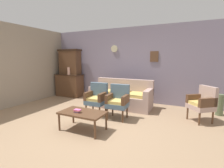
{
  "coord_description": "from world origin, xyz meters",
  "views": [
    {
      "loc": [
        2.02,
        -3.13,
        1.58
      ],
      "look_at": [
        0.01,
        1.09,
        0.85
      ],
      "focal_mm": 26.11,
      "sensor_mm": 36.0,
      "label": 1
    }
  ],
  "objects_px": {
    "floral_couch": "(121,97)",
    "armchair_row_middle": "(97,97)",
    "floor_vase_by_wall": "(220,105)",
    "armchair_near_cabinet": "(118,100)",
    "vase_on_cabinet": "(69,71)",
    "wingback_chair_by_fireplace": "(202,102)",
    "coffee_table": "(83,114)",
    "book_stack_on_table": "(77,111)",
    "side_cabinet": "(70,85)"
  },
  "relations": [
    {
      "from": "side_cabinet",
      "to": "armchair_row_middle",
      "type": "distance_m",
      "value": 2.71
    },
    {
      "from": "floral_couch",
      "to": "floor_vase_by_wall",
      "type": "relative_size",
      "value": 3.31
    },
    {
      "from": "armchair_row_middle",
      "to": "armchair_near_cabinet",
      "type": "relative_size",
      "value": 1.0
    },
    {
      "from": "vase_on_cabinet",
      "to": "armchair_row_middle",
      "type": "distance_m",
      "value": 2.55
    },
    {
      "from": "armchair_near_cabinet",
      "to": "floor_vase_by_wall",
      "type": "height_order",
      "value": "armchair_near_cabinet"
    },
    {
      "from": "vase_on_cabinet",
      "to": "floor_vase_by_wall",
      "type": "relative_size",
      "value": 0.5
    },
    {
      "from": "wingback_chair_by_fireplace",
      "to": "floral_couch",
      "type": "bearing_deg",
      "value": 172.29
    },
    {
      "from": "side_cabinet",
      "to": "armchair_near_cabinet",
      "type": "distance_m",
      "value": 3.29
    },
    {
      "from": "coffee_table",
      "to": "book_stack_on_table",
      "type": "bearing_deg",
      "value": -137.02
    },
    {
      "from": "side_cabinet",
      "to": "floral_couch",
      "type": "distance_m",
      "value": 2.63
    },
    {
      "from": "side_cabinet",
      "to": "armchair_near_cabinet",
      "type": "height_order",
      "value": "side_cabinet"
    },
    {
      "from": "armchair_row_middle",
      "to": "floor_vase_by_wall",
      "type": "xyz_separation_m",
      "value": [
        3.14,
        1.42,
        -0.2
      ]
    },
    {
      "from": "armchair_near_cabinet",
      "to": "book_stack_on_table",
      "type": "relative_size",
      "value": 5.52
    },
    {
      "from": "book_stack_on_table",
      "to": "floral_couch",
      "type": "bearing_deg",
      "value": 85.36
    },
    {
      "from": "vase_on_cabinet",
      "to": "coffee_table",
      "type": "xyz_separation_m",
      "value": [
        2.34,
        -2.36,
        -0.7
      ]
    },
    {
      "from": "armchair_row_middle",
      "to": "armchair_near_cabinet",
      "type": "distance_m",
      "value": 0.66
    },
    {
      "from": "vase_on_cabinet",
      "to": "floral_couch",
      "type": "bearing_deg",
      "value": -7.65
    },
    {
      "from": "floral_couch",
      "to": "floor_vase_by_wall",
      "type": "distance_m",
      "value": 2.84
    },
    {
      "from": "floral_couch",
      "to": "armchair_row_middle",
      "type": "xyz_separation_m",
      "value": [
        -0.33,
        -1.01,
        0.17
      ]
    },
    {
      "from": "book_stack_on_table",
      "to": "armchair_near_cabinet",
      "type": "bearing_deg",
      "value": 65.07
    },
    {
      "from": "wingback_chair_by_fireplace",
      "to": "floor_vase_by_wall",
      "type": "bearing_deg",
      "value": 56.33
    },
    {
      "from": "coffee_table",
      "to": "wingback_chair_by_fireplace",
      "type": "bearing_deg",
      "value": 35.51
    },
    {
      "from": "side_cabinet",
      "to": "wingback_chair_by_fireplace",
      "type": "bearing_deg",
      "value": -9.61
    },
    {
      "from": "side_cabinet",
      "to": "floral_couch",
      "type": "height_order",
      "value": "side_cabinet"
    },
    {
      "from": "side_cabinet",
      "to": "coffee_table",
      "type": "distance_m",
      "value": 3.56
    },
    {
      "from": "armchair_row_middle",
      "to": "floor_vase_by_wall",
      "type": "distance_m",
      "value": 3.45
    },
    {
      "from": "coffee_table",
      "to": "book_stack_on_table",
      "type": "distance_m",
      "value": 0.14
    },
    {
      "from": "armchair_row_middle",
      "to": "floral_couch",
      "type": "bearing_deg",
      "value": 71.8
    },
    {
      "from": "armchair_row_middle",
      "to": "book_stack_on_table",
      "type": "height_order",
      "value": "armchair_row_middle"
    },
    {
      "from": "floor_vase_by_wall",
      "to": "wingback_chair_by_fireplace",
      "type": "bearing_deg",
      "value": -123.67
    },
    {
      "from": "book_stack_on_table",
      "to": "floor_vase_by_wall",
      "type": "distance_m",
      "value": 3.91
    },
    {
      "from": "side_cabinet",
      "to": "book_stack_on_table",
      "type": "relative_size",
      "value": 7.09
    },
    {
      "from": "armchair_near_cabinet",
      "to": "coffee_table",
      "type": "distance_m",
      "value": 1.09
    },
    {
      "from": "floral_couch",
      "to": "armchair_row_middle",
      "type": "bearing_deg",
      "value": -108.2
    },
    {
      "from": "armchair_near_cabinet",
      "to": "book_stack_on_table",
      "type": "distance_m",
      "value": 1.19
    },
    {
      "from": "armchair_row_middle",
      "to": "coffee_table",
      "type": "relative_size",
      "value": 0.9
    },
    {
      "from": "floral_couch",
      "to": "coffee_table",
      "type": "xyz_separation_m",
      "value": [
        -0.09,
        -2.03,
        0.05
      ]
    },
    {
      "from": "coffee_table",
      "to": "book_stack_on_table",
      "type": "relative_size",
      "value": 6.14
    },
    {
      "from": "book_stack_on_table",
      "to": "side_cabinet",
      "type": "bearing_deg",
      "value": 132.45
    },
    {
      "from": "armchair_near_cabinet",
      "to": "book_stack_on_table",
      "type": "xyz_separation_m",
      "value": [
        -0.5,
        -1.08,
        -0.04
      ]
    },
    {
      "from": "side_cabinet",
      "to": "book_stack_on_table",
      "type": "xyz_separation_m",
      "value": [
        2.4,
        -2.63,
        -0.01
      ]
    },
    {
      "from": "wingback_chair_by_fireplace",
      "to": "floor_vase_by_wall",
      "type": "distance_m",
      "value": 0.9
    },
    {
      "from": "armchair_near_cabinet",
      "to": "wingback_chair_by_fireplace",
      "type": "xyz_separation_m",
      "value": [
        1.99,
        0.72,
        0.0
      ]
    },
    {
      "from": "side_cabinet",
      "to": "armchair_near_cabinet",
      "type": "bearing_deg",
      "value": -28.03
    },
    {
      "from": "floral_couch",
      "to": "armchair_row_middle",
      "type": "height_order",
      "value": "same"
    },
    {
      "from": "vase_on_cabinet",
      "to": "floor_vase_by_wall",
      "type": "distance_m",
      "value": 5.3
    },
    {
      "from": "floral_couch",
      "to": "wingback_chair_by_fireplace",
      "type": "height_order",
      "value": "same"
    },
    {
      "from": "armchair_near_cabinet",
      "to": "armchair_row_middle",
      "type": "bearing_deg",
      "value": 178.02
    },
    {
      "from": "side_cabinet",
      "to": "floral_couch",
      "type": "relative_size",
      "value": 0.58
    },
    {
      "from": "floral_couch",
      "to": "floor_vase_by_wall",
      "type": "height_order",
      "value": "floral_couch"
    }
  ]
}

